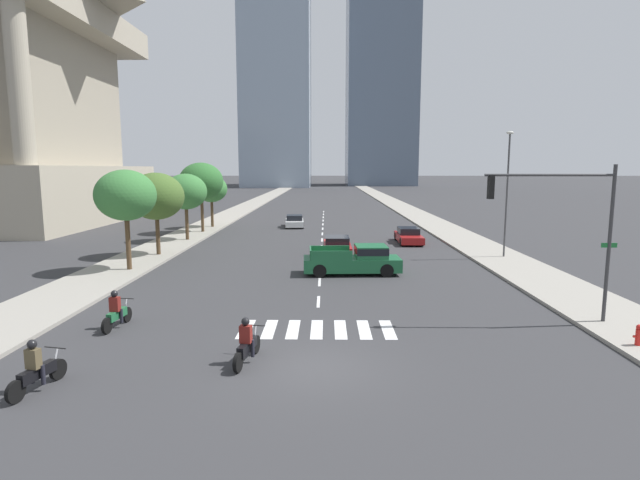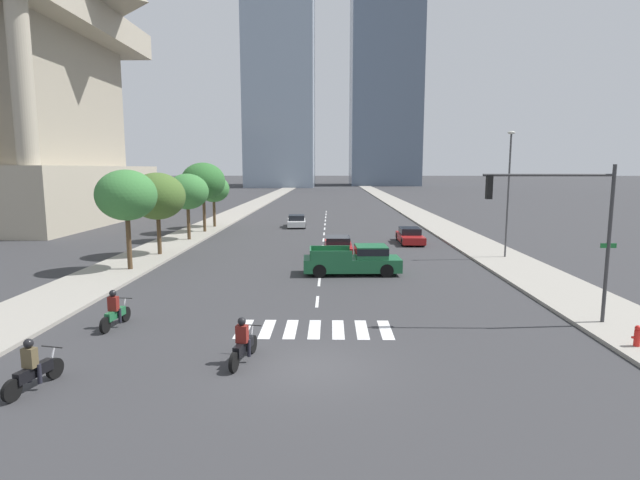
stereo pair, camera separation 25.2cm
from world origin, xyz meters
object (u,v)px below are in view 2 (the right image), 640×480
(street_tree_second, at_px, (157,196))
(traffic_signal_near, at_px, (563,214))
(fire_hydrant, at_px, (637,336))
(street_tree_third, at_px, (187,192))
(street_tree_nearest, at_px, (126,195))
(motorcycle_trailing, at_px, (115,312))
(motorcycle_third, at_px, (243,344))
(street_lamp_east, at_px, (509,186))
(sedan_red_1, at_px, (410,236))
(motorcycle_lead, at_px, (33,369))
(sedan_white_2, at_px, (296,221))
(pickup_truck, at_px, (357,260))
(street_tree_fifth, at_px, (214,189))
(street_tree_fourth, at_px, (203,181))
(sedan_red_0, at_px, (338,246))

(street_tree_second, bearing_deg, traffic_signal_near, -36.11)
(fire_hydrant, xyz_separation_m, street_tree_third, (-22.19, 25.10, 3.63))
(street_tree_nearest, bearing_deg, street_tree_third, 90.00)
(motorcycle_trailing, height_order, motorcycle_third, same)
(street_tree_second, height_order, street_tree_third, street_tree_second)
(street_lamp_east, height_order, street_tree_third, street_lamp_east)
(motorcycle_third, relative_size, sedan_red_1, 0.46)
(motorcycle_lead, distance_m, sedan_red_1, 31.46)
(sedan_red_1, xyz_separation_m, sedan_white_2, (-10.07, 11.07, 0.01))
(street_tree_nearest, relative_size, street_tree_second, 1.04)
(sedan_white_2, xyz_separation_m, street_tree_second, (-8.35, -17.69, 3.58))
(sedan_white_2, xyz_separation_m, traffic_signal_near, (12.34, -32.78, 3.76))
(pickup_truck, distance_m, street_tree_nearest, 13.92)
(sedan_red_1, height_order, street_lamp_east, street_lamp_east)
(motorcycle_lead, relative_size, fire_hydrant, 2.92)
(pickup_truck, distance_m, sedan_white_2, 23.93)
(motorcycle_lead, distance_m, street_tree_fifth, 38.18)
(sedan_red_1, height_order, fire_hydrant, sedan_red_1)
(street_lamp_east, bearing_deg, street_tree_fourth, 150.93)
(sedan_red_1, bearing_deg, street_tree_fifth, -118.22)
(motorcycle_lead, relative_size, street_tree_second, 0.37)
(street_lamp_east, bearing_deg, sedan_white_2, 130.02)
(street_tree_fifth, bearing_deg, sedan_red_0, -51.76)
(motorcycle_trailing, bearing_deg, fire_hydrant, -89.76)
(sedan_white_2, bearing_deg, motorcycle_trailing, 168.21)
(fire_hydrant, bearing_deg, sedan_red_1, 98.79)
(motorcycle_third, height_order, street_tree_second, street_tree_second)
(motorcycle_trailing, distance_m, street_tree_third, 23.56)
(sedan_white_2, bearing_deg, pickup_truck, -171.53)
(motorcycle_trailing, height_order, fire_hydrant, motorcycle_trailing)
(motorcycle_third, distance_m, street_tree_second, 21.49)
(motorcycle_lead, xyz_separation_m, street_tree_fifth, (-3.71, 37.84, 3.41))
(street_tree_nearest, bearing_deg, street_tree_second, 90.00)
(traffic_signal_near, bearing_deg, sedan_red_0, -62.64)
(street_tree_nearest, bearing_deg, motorcycle_lead, -76.92)
(motorcycle_trailing, bearing_deg, sedan_red_0, -21.32)
(motorcycle_trailing, distance_m, motorcycle_third, 6.50)
(sedan_red_0, relative_size, street_tree_fourth, 0.74)
(sedan_red_1, bearing_deg, traffic_signal_near, 6.31)
(street_tree_second, relative_size, street_tree_fifth, 1.08)
(pickup_truck, distance_m, sedan_red_1, 13.30)
(street_tree_second, height_order, street_tree_fifth, street_tree_second)
(pickup_truck, relative_size, street_tree_fifth, 1.08)
(street_tree_fifth, bearing_deg, street_tree_fourth, -90.00)
(traffic_signal_near, bearing_deg, street_tree_nearest, -25.53)
(motorcycle_third, relative_size, sedan_red_0, 0.46)
(pickup_truck, height_order, street_tree_third, street_tree_third)
(pickup_truck, distance_m, street_tree_fourth, 23.03)
(motorcycle_third, distance_m, sedan_white_2, 36.80)
(pickup_truck, bearing_deg, traffic_signal_near, -54.64)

